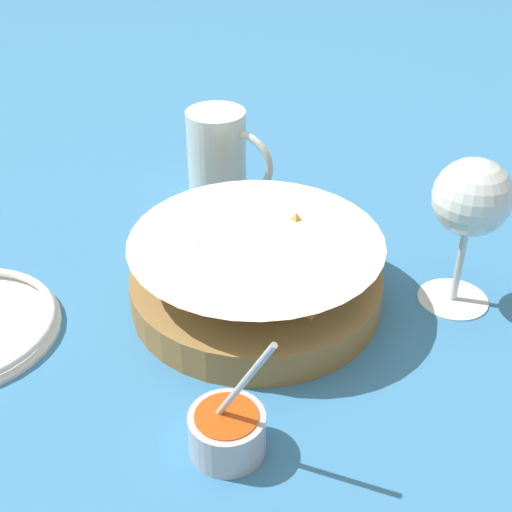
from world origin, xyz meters
name	(u,v)px	position (x,y,z in m)	size (l,w,h in m)	color
ground_plane	(293,306)	(0.00, 0.00, 0.00)	(4.00, 4.00, 0.00)	teal
food_basket	(256,274)	(-0.04, -0.01, 0.03)	(0.25, 0.25, 0.08)	olive
sauce_cup	(227,430)	(0.05, -0.19, 0.02)	(0.07, 0.06, 0.13)	#B7B7BC
wine_glass	(471,203)	(0.13, 0.09, 0.11)	(0.07, 0.07, 0.16)	silver
beer_mug	(219,159)	(-0.19, 0.15, 0.05)	(0.11, 0.07, 0.11)	silver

